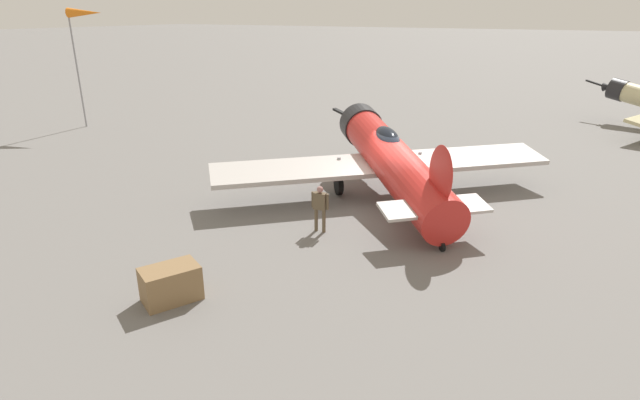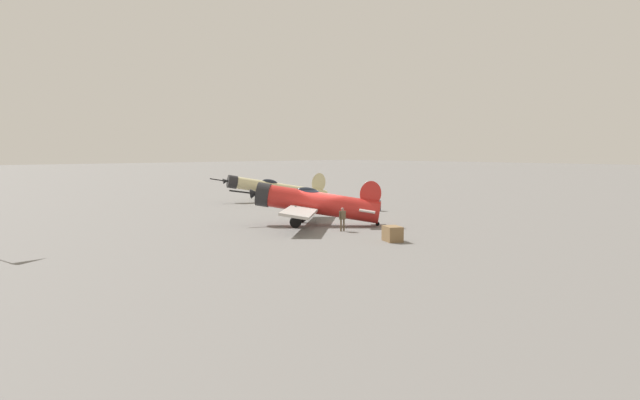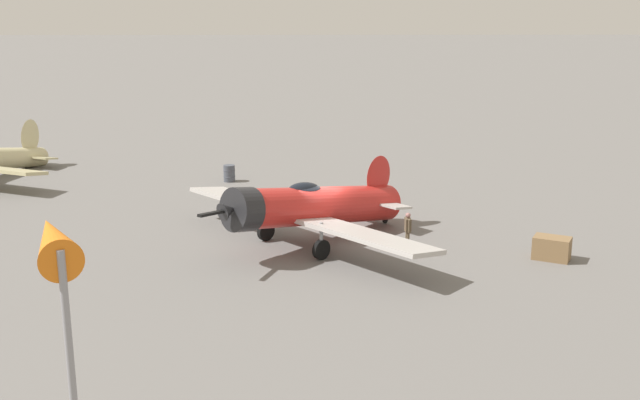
% 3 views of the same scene
% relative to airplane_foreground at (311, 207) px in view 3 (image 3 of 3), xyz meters
% --- Properties ---
extents(ground_plane, '(400.00, 400.00, 0.00)m').
position_rel_airplane_foreground_xyz_m(ground_plane, '(-0.37, -0.34, -1.59)').
color(ground_plane, slate).
extents(airplane_foreground, '(10.31, 11.00, 3.27)m').
position_rel_airplane_foreground_xyz_m(airplane_foreground, '(0.00, 0.00, 0.00)').
color(airplane_foreground, red).
rests_on(airplane_foreground, ground_plane).
extents(ground_crew_mechanic, '(0.24, 0.61, 1.56)m').
position_rel_airplane_foreground_xyz_m(ground_crew_mechanic, '(-3.87, 0.84, -0.64)').
color(ground_crew_mechanic, brown).
rests_on(ground_crew_mechanic, ground_plane).
extents(equipment_crate, '(1.62, 1.40, 0.90)m').
position_rel_airplane_foreground_xyz_m(equipment_crate, '(-9.34, 2.05, -1.14)').
color(equipment_crate, olive).
rests_on(equipment_crate, ground_plane).
extents(fuel_drum, '(0.67, 0.67, 0.93)m').
position_rel_airplane_foreground_xyz_m(fuel_drum, '(4.49, -11.50, -1.12)').
color(fuel_drum, '#474C56').
rests_on(fuel_drum, ground_plane).
extents(windsock_mast, '(1.31, 2.06, 6.97)m').
position_rel_airplane_foreground_xyz_m(windsock_mast, '(3.48, 20.61, 4.78)').
color(windsock_mast, gray).
rests_on(windsock_mast, ground_plane).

